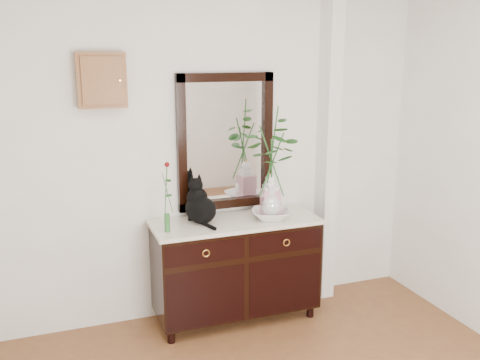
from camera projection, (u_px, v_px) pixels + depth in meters
name	position (u px, v px, depth m)	size (l,w,h in m)	color
wall_back	(213.00, 153.00, 4.31)	(3.60, 0.04, 2.70)	white
pilaster	(328.00, 148.00, 4.57)	(0.12, 0.20, 2.70)	white
sideboard	(236.00, 264.00, 4.32)	(1.33, 0.52, 0.82)	black
wall_mirror	(226.00, 142.00, 4.31)	(0.80, 0.06, 1.10)	black
key_cabinet	(102.00, 80.00, 3.85)	(0.35, 0.10, 0.40)	brown
cat	(200.00, 201.00, 4.13)	(0.25, 0.31, 0.35)	black
lotus_bowl	(271.00, 214.00, 4.25)	(0.31, 0.31, 0.08)	white
vase_branches	(272.00, 162.00, 4.15)	(0.42, 0.42, 0.89)	silver
bud_vase_rose	(166.00, 197.00, 3.90)	(0.07, 0.07, 0.54)	#2D6D30
ginger_jar	(270.00, 195.00, 4.26)	(0.14, 0.14, 0.37)	white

